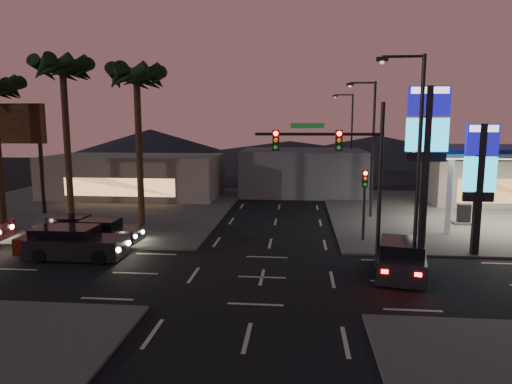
# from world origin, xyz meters

# --- Properties ---
(ground) EXTENTS (140.00, 140.00, 0.00)m
(ground) POSITION_xyz_m (0.00, 0.00, 0.00)
(ground) COLOR black
(ground) RESTS_ON ground
(corner_lot_ne) EXTENTS (24.00, 24.00, 0.12)m
(corner_lot_ne) POSITION_xyz_m (16.00, 16.00, 0.06)
(corner_lot_ne) COLOR #47443F
(corner_lot_ne) RESTS_ON ground
(corner_lot_nw) EXTENTS (24.00, 24.00, 0.12)m
(corner_lot_nw) POSITION_xyz_m (-16.00, 16.00, 0.06)
(corner_lot_nw) COLOR #47443F
(corner_lot_nw) RESTS_ON ground
(convenience_store) EXTENTS (10.00, 6.00, 4.00)m
(convenience_store) POSITION_xyz_m (18.00, 21.00, 2.00)
(convenience_store) COLOR #726B5B
(convenience_store) RESTS_ON ground
(pylon_sign_tall) EXTENTS (2.20, 0.35, 9.00)m
(pylon_sign_tall) POSITION_xyz_m (8.50, 5.50, 6.39)
(pylon_sign_tall) COLOR black
(pylon_sign_tall) RESTS_ON ground
(pylon_sign_short) EXTENTS (1.60, 0.35, 7.00)m
(pylon_sign_short) POSITION_xyz_m (11.00, 4.50, 4.66)
(pylon_sign_short) COLOR black
(pylon_sign_short) RESTS_ON ground
(traffic_signal_mast) EXTENTS (6.10, 0.39, 8.00)m
(traffic_signal_mast) POSITION_xyz_m (3.76, 1.99, 5.23)
(traffic_signal_mast) COLOR black
(traffic_signal_mast) RESTS_ON ground
(pedestal_signal) EXTENTS (0.32, 0.39, 4.30)m
(pedestal_signal) POSITION_xyz_m (5.50, 6.98, 2.92)
(pedestal_signal) COLOR black
(pedestal_signal) RESTS_ON ground
(streetlight_near) EXTENTS (2.14, 0.25, 10.00)m
(streetlight_near) POSITION_xyz_m (6.79, 1.00, 5.72)
(streetlight_near) COLOR black
(streetlight_near) RESTS_ON ground
(streetlight_mid) EXTENTS (2.14, 0.25, 10.00)m
(streetlight_mid) POSITION_xyz_m (6.79, 14.00, 5.72)
(streetlight_mid) COLOR black
(streetlight_mid) RESTS_ON ground
(streetlight_far) EXTENTS (2.14, 0.25, 10.00)m
(streetlight_far) POSITION_xyz_m (6.79, 28.00, 5.72)
(streetlight_far) COLOR black
(streetlight_far) RESTS_ON ground
(palm_a) EXTENTS (4.41, 4.41, 10.86)m
(palm_a) POSITION_xyz_m (-9.00, 9.50, 9.43)
(palm_a) COLOR black
(palm_a) RESTS_ON ground
(palm_b) EXTENTS (4.41, 4.41, 11.46)m
(palm_b) POSITION_xyz_m (-14.00, 9.50, 9.97)
(palm_b) COLOR black
(palm_b) RESTS_ON ground
(billboard) EXTENTS (6.00, 0.30, 8.50)m
(billboard) POSITION_xyz_m (-20.50, 13.00, 6.33)
(billboard) COLOR black
(billboard) RESTS_ON ground
(building_far_west) EXTENTS (16.00, 8.00, 4.00)m
(building_far_west) POSITION_xyz_m (-14.00, 22.00, 2.00)
(building_far_west) COLOR #726B5B
(building_far_west) RESTS_ON ground
(building_far_mid) EXTENTS (12.00, 9.00, 4.40)m
(building_far_mid) POSITION_xyz_m (2.00, 26.00, 2.20)
(building_far_mid) COLOR #4C4C51
(building_far_mid) RESTS_ON ground
(hill_left) EXTENTS (40.00, 40.00, 6.00)m
(hill_left) POSITION_xyz_m (-25.00, 60.00, 3.00)
(hill_left) COLOR black
(hill_left) RESTS_ON ground
(hill_right) EXTENTS (50.00, 50.00, 5.00)m
(hill_right) POSITION_xyz_m (15.00, 60.00, 2.50)
(hill_right) COLOR black
(hill_right) RESTS_ON ground
(hill_center) EXTENTS (60.00, 60.00, 4.00)m
(hill_center) POSITION_xyz_m (0.00, 60.00, 2.00)
(hill_center) COLOR black
(hill_center) RESTS_ON ground
(car_lane_a_front) EXTENTS (5.12, 2.19, 1.66)m
(car_lane_a_front) POSITION_xyz_m (-9.94, 2.13, 0.77)
(car_lane_a_front) COLOR black
(car_lane_a_front) RESTS_ON ground
(car_lane_a_mid) EXTENTS (4.57, 1.97, 1.48)m
(car_lane_a_mid) POSITION_xyz_m (-11.15, 2.71, 0.69)
(car_lane_a_mid) COLOR black
(car_lane_a_mid) RESTS_ON ground
(car_lane_b_front) EXTENTS (4.46, 2.02, 1.43)m
(car_lane_b_front) POSITION_xyz_m (-12.04, 5.89, 0.66)
(car_lane_b_front) COLOR slate
(car_lane_b_front) RESTS_ON ground
(car_lane_b_mid) EXTENTS (4.35, 1.96, 1.39)m
(car_lane_b_mid) POSITION_xyz_m (-9.81, 5.30, 0.65)
(car_lane_b_mid) COLOR black
(car_lane_b_mid) RESTS_ON ground
(suv_station) EXTENTS (3.08, 5.25, 1.65)m
(suv_station) POSITION_xyz_m (6.48, 1.17, 0.77)
(suv_station) COLOR black
(suv_station) RESTS_ON ground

